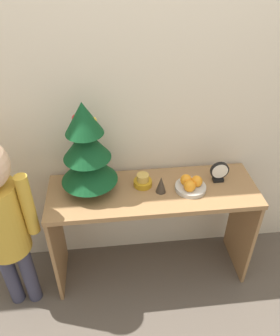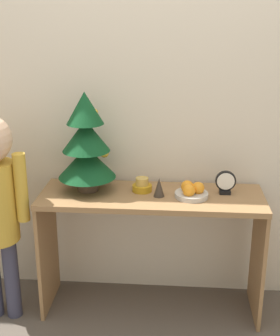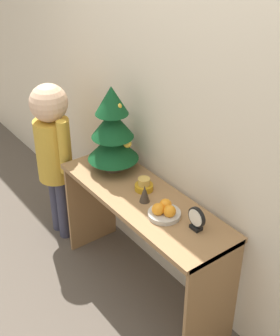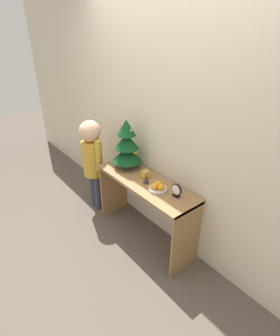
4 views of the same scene
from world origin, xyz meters
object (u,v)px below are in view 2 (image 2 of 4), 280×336
(fruit_bowl, at_px, (191,191))
(singing_bowl, at_px, (142,186))
(mini_tree, at_px, (86,144))
(desk_clock, at_px, (226,183))
(figurine, at_px, (159,187))

(fruit_bowl, relative_size, singing_bowl, 1.65)
(mini_tree, relative_size, singing_bowl, 5.09)
(desk_clock, bearing_deg, singing_bowl, 179.34)
(fruit_bowl, distance_m, desk_clock, 0.19)
(mini_tree, relative_size, figurine, 5.31)
(singing_bowl, distance_m, figurine, 0.12)
(fruit_bowl, height_order, figurine, figurine)
(mini_tree, height_order, figurine, mini_tree)
(singing_bowl, height_order, figurine, figurine)
(fruit_bowl, height_order, desk_clock, desk_clock)
(fruit_bowl, relative_size, figurine, 1.72)
(singing_bowl, height_order, desk_clock, desk_clock)
(singing_bowl, bearing_deg, desk_clock, -0.66)
(mini_tree, distance_m, fruit_bowl, 0.61)
(figurine, bearing_deg, mini_tree, 171.78)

